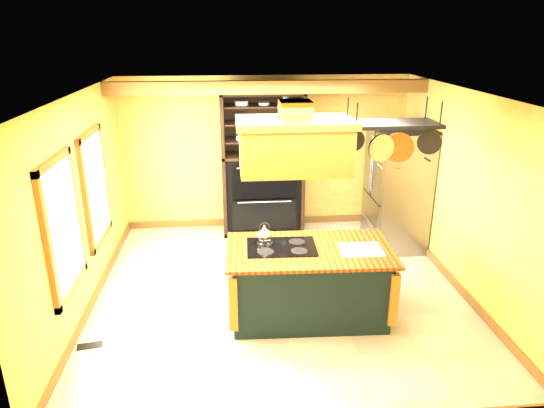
{
  "coord_description": "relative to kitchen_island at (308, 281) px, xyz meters",
  "views": [
    {
      "loc": [
        -0.62,
        -5.87,
        3.44
      ],
      "look_at": [
        -0.08,
        0.3,
        1.19
      ],
      "focal_mm": 32.0,
      "sensor_mm": 36.0,
      "label": 1
    }
  ],
  "objects": [
    {
      "name": "floor",
      "position": [
        -0.3,
        0.58,
        -0.47
      ],
      "size": [
        5.0,
        5.0,
        0.0
      ],
      "primitive_type": "plane",
      "color": "beige",
      "rests_on": "ground"
    },
    {
      "name": "ceiling",
      "position": [
        -0.3,
        0.58,
        2.23
      ],
      "size": [
        5.0,
        5.0,
        0.0
      ],
      "primitive_type": "plane",
      "rotation": [
        3.14,
        0.0,
        0.0
      ],
      "color": "white",
      "rests_on": "wall_back"
    },
    {
      "name": "wall_back",
      "position": [
        -0.3,
        3.08,
        0.88
      ],
      "size": [
        5.0,
        0.02,
        2.7
      ],
      "primitive_type": "cube",
      "color": "#E0BF52",
      "rests_on": "floor"
    },
    {
      "name": "wall_front",
      "position": [
        -0.3,
        -1.92,
        0.88
      ],
      "size": [
        5.0,
        0.02,
        2.7
      ],
      "primitive_type": "cube",
      "color": "#E0BF52",
      "rests_on": "floor"
    },
    {
      "name": "wall_left",
      "position": [
        -2.8,
        0.58,
        0.88
      ],
      "size": [
        0.02,
        5.0,
        2.7
      ],
      "primitive_type": "cube",
      "color": "#E0BF52",
      "rests_on": "floor"
    },
    {
      "name": "wall_right",
      "position": [
        2.2,
        0.58,
        0.88
      ],
      "size": [
        0.02,
        5.0,
        2.7
      ],
      "primitive_type": "cube",
      "color": "#E0BF52",
      "rests_on": "floor"
    },
    {
      "name": "ceiling_beam",
      "position": [
        -0.3,
        2.28,
        2.12
      ],
      "size": [
        5.0,
        0.15,
        0.2
      ],
      "primitive_type": "cube",
      "color": "brown",
      "rests_on": "ceiling"
    },
    {
      "name": "window_near",
      "position": [
        -2.77,
        -0.22,
        0.93
      ],
      "size": [
        0.06,
        1.06,
        1.56
      ],
      "color": "brown",
      "rests_on": "wall_left"
    },
    {
      "name": "window_far",
      "position": [
        -2.77,
        1.18,
        0.93
      ],
      "size": [
        0.06,
        1.06,
        1.56
      ],
      "color": "brown",
      "rests_on": "wall_left"
    },
    {
      "name": "kitchen_island",
      "position": [
        0.0,
        0.0,
        0.0
      ],
      "size": [
        2.05,
        1.18,
        1.11
      ],
      "rotation": [
        0.0,
        0.0,
        -0.03
      ],
      "color": "black",
      "rests_on": "floor"
    },
    {
      "name": "range_hood",
      "position": [
        -0.2,
        -0.0,
        1.76
      ],
      "size": [
        1.31,
        0.74,
        0.8
      ],
      "color": "#A77229",
      "rests_on": "ceiling"
    },
    {
      "name": "pot_rack",
      "position": [
        0.91,
        0.0,
        1.87
      ],
      "size": [
        1.09,
        0.52,
        0.75
      ],
      "color": "black",
      "rests_on": "ceiling"
    },
    {
      "name": "refrigerator",
      "position": [
        1.76,
        1.99,
        0.49
      ],
      "size": [
        0.85,
        1.0,
        1.96
      ],
      "color": "gray",
      "rests_on": "floor"
    },
    {
      "name": "hutch",
      "position": [
        -0.37,
        2.81,
        0.47
      ],
      "size": [
        1.4,
        0.63,
        2.48
      ],
      "color": "black",
      "rests_on": "floor"
    },
    {
      "name": "floor_register",
      "position": [
        -2.6,
        -0.44,
        -0.46
      ],
      "size": [
        0.3,
        0.17,
        0.01
      ],
      "primitive_type": "cube",
      "rotation": [
        0.0,
        0.0,
        0.17
      ],
      "color": "black",
      "rests_on": "floor"
    }
  ]
}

